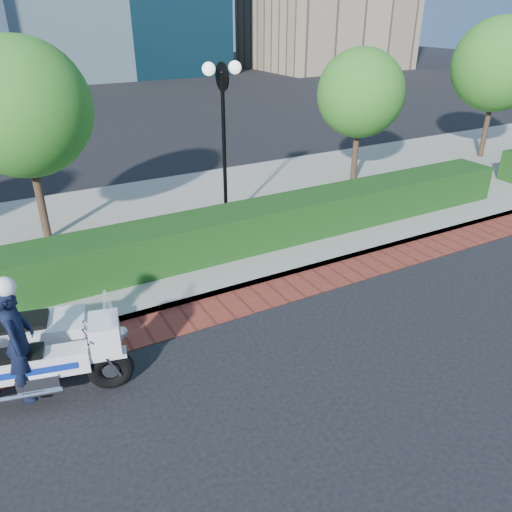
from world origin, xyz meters
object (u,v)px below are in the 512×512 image
police_motorcycle (35,346)px  lamppost (223,120)px  tree_c (361,93)px  tree_b (22,108)px  tree_d (499,65)px

police_motorcycle → lamppost: bearing=52.0°
lamppost → tree_c: bearing=13.3°
tree_c → police_motorcycle: tree_c is taller
lamppost → tree_c: 5.65m
tree_b → tree_d: bearing=0.0°
tree_b → tree_c: bearing=-0.0°
tree_b → police_motorcycle: bearing=-99.5°
lamppost → tree_c: (5.50, 1.30, 0.09)m
lamppost → tree_b: (-4.50, 1.30, 0.48)m
tree_b → tree_c: size_ratio=1.14×
tree_b → tree_c: tree_b is taller
tree_b → lamppost: bearing=-16.1°
tree_c → tree_d: tree_d is taller
tree_b → police_motorcycle: (-0.95, -5.65, -2.68)m
tree_b → tree_d: (16.50, 0.00, 0.18)m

